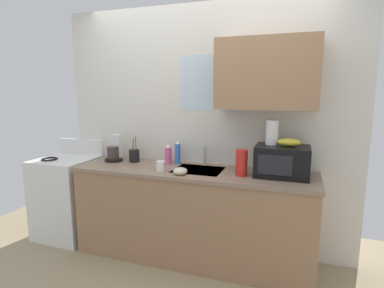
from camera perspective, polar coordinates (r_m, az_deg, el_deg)
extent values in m
cube|color=silver|center=(3.20, 2.05, 2.76)|extent=(3.08, 0.10, 2.50)
cube|color=#9E7551|center=(2.85, 13.72, 12.53)|extent=(0.89, 0.32, 0.62)
cube|color=silver|center=(3.12, 2.89, 11.31)|extent=(0.56, 0.02, 0.55)
cube|color=#9E7551|center=(3.09, 0.00, -13.24)|extent=(2.28, 0.60, 0.86)
cube|color=#8C725B|center=(2.94, 0.00, -5.14)|extent=(2.31, 0.63, 0.03)
cube|color=#9EA0A5|center=(2.96, 1.16, -6.12)|extent=(0.46, 0.38, 0.14)
cylinder|color=#B2B5BA|center=(3.12, 2.42, -2.14)|extent=(0.03, 0.03, 0.19)
cube|color=white|center=(3.81, -22.14, -9.17)|extent=(0.60, 0.60, 0.90)
torus|color=black|center=(3.71, -25.00, -2.56)|extent=(0.17, 0.17, 0.02)
cube|color=white|center=(3.89, -19.95, -0.45)|extent=(0.60, 0.04, 0.18)
cube|color=black|center=(2.81, 16.44, -3.08)|extent=(0.46, 0.34, 0.27)
cube|color=black|center=(2.64, 15.16, -3.81)|extent=(0.28, 0.01, 0.17)
ellipsoid|color=gold|center=(2.77, 17.64, 0.30)|extent=(0.20, 0.11, 0.07)
cylinder|color=white|center=(2.82, 14.70, 2.12)|extent=(0.11, 0.11, 0.22)
cylinder|color=black|center=(3.41, -14.37, -2.83)|extent=(0.19, 0.19, 0.03)
cylinder|color=#3F332D|center=(3.38, -14.52, -1.54)|extent=(0.12, 0.12, 0.13)
cube|color=silver|center=(3.44, -13.83, -0.40)|extent=(0.11, 0.09, 0.26)
cylinder|color=blue|center=(3.17, -2.68, -1.82)|extent=(0.06, 0.06, 0.21)
cone|color=white|center=(3.15, -2.69, 0.36)|extent=(0.04, 0.04, 0.04)
cylinder|color=#E55999|center=(3.18, -4.44, -2.12)|extent=(0.07, 0.07, 0.17)
cone|color=white|center=(3.16, -4.47, -0.29)|extent=(0.05, 0.05, 0.04)
cylinder|color=red|center=(2.75, 9.21, -3.47)|extent=(0.10, 0.10, 0.23)
cylinder|color=white|center=(2.90, -5.86, -4.10)|extent=(0.08, 0.08, 0.09)
cylinder|color=black|center=(3.31, -10.70, -2.17)|extent=(0.11, 0.11, 0.13)
cylinder|color=olive|center=(3.30, -10.97, -0.79)|extent=(0.03, 0.01, 0.21)
cylinder|color=olive|center=(3.29, -10.39, -0.58)|extent=(0.03, 0.03, 0.24)
cylinder|color=olive|center=(3.28, -10.91, -0.90)|extent=(0.02, 0.03, 0.21)
ellipsoid|color=beige|center=(2.76, -2.22, -5.06)|extent=(0.13, 0.13, 0.06)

